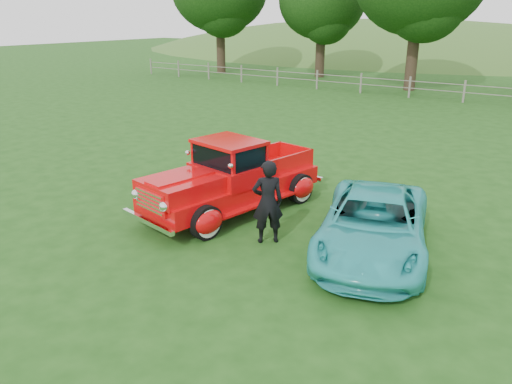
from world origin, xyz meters
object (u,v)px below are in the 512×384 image
Objects in this scene: red_pickup at (232,179)px; man at (268,202)px; teal_sedan at (373,225)px; tree_mid_west at (322,0)px.

man is at bearing -20.22° from red_pickup.
man is at bearing -176.58° from teal_sedan.
man is (12.97, -26.80, -4.65)m from tree_mid_west.
tree_mid_west is at bearing 102.56° from teal_sedan.
tree_mid_west is 1.92× the size of teal_sedan.
teal_sedan is (14.99, -26.03, -4.94)m from tree_mid_west.
teal_sedan is at bearing 157.13° from man.
tree_mid_west is 30.44m from teal_sedan.
teal_sedan is 2.46× the size of man.
man reaches higher than teal_sedan.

